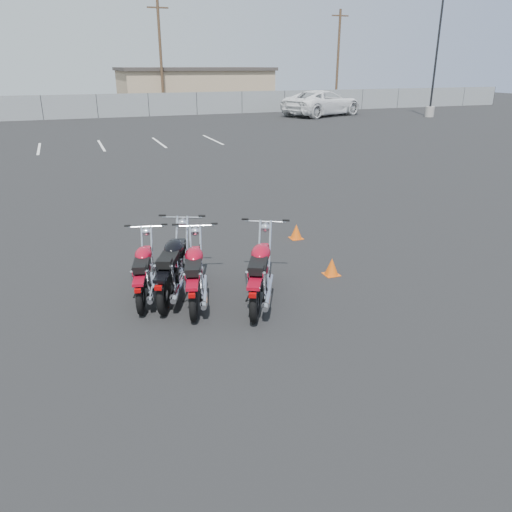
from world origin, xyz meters
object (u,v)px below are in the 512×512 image
object	(u,v)px
motorcycle_second_black	(173,266)
motorcycle_third_red	(195,274)
motorcycle_rear_red	(260,272)
white_van	(323,96)
motorcycle_front_red	(144,271)

from	to	relation	value
motorcycle_second_black	motorcycle_third_red	bearing A→B (deg)	-53.75
motorcycle_rear_red	white_van	distance (m)	34.98
motorcycle_front_red	motorcycle_rear_red	bearing A→B (deg)	-26.02
motorcycle_front_red	motorcycle_rear_red	distance (m)	2.07
motorcycle_second_black	motorcycle_third_red	world-z (taller)	motorcycle_second_black
motorcycle_front_red	white_van	bearing A→B (deg)	56.94
motorcycle_rear_red	motorcycle_third_red	bearing A→B (deg)	158.79
motorcycle_rear_red	white_van	size ratio (longest dim) A/B	0.28
motorcycle_second_black	motorcycle_front_red	bearing A→B (deg)	169.48
motorcycle_front_red	motorcycle_rear_red	xyz separation A→B (m)	(1.86, -0.91, 0.06)
white_van	motorcycle_second_black	bearing A→B (deg)	125.91
motorcycle_second_black	white_van	xyz separation A→B (m)	(18.67, 29.56, 1.05)
motorcycle_front_red	motorcycle_rear_red	size ratio (longest dim) A/B	0.92
motorcycle_second_black	motorcycle_rear_red	distance (m)	1.58
motorcycle_front_red	motorcycle_second_black	xyz separation A→B (m)	(0.51, -0.09, 0.06)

